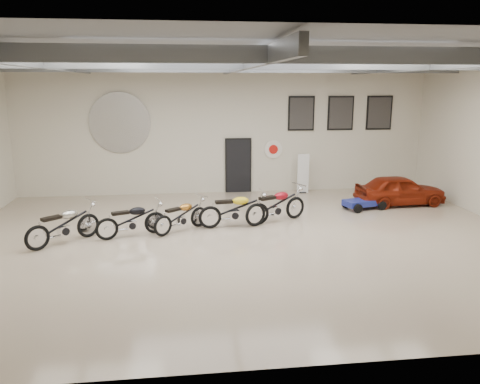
{
  "coord_description": "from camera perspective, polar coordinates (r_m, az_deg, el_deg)",
  "views": [
    {
      "loc": [
        -1.61,
        -12.22,
        4.23
      ],
      "look_at": [
        0.0,
        1.2,
        1.1
      ],
      "focal_mm": 35.0,
      "sensor_mm": 36.0,
      "label": 1
    }
  ],
  "objects": [
    {
      "name": "poster_right",
      "position": [
        19.81,
        16.61,
        9.24
      ],
      "size": [
        1.05,
        0.08,
        1.35
      ],
      "primitive_type": null,
      "color": "black",
      "rests_on": "back_wall"
    },
    {
      "name": "door",
      "position": [
        18.56,
        -0.21,
        3.18
      ],
      "size": [
        0.92,
        0.08,
        2.1
      ],
      "primitive_type": "cube",
      "color": "black",
      "rests_on": "back_wall"
    },
    {
      "name": "go_kart",
      "position": [
        16.78,
        15.32,
        -0.9
      ],
      "size": [
        1.92,
        1.24,
        0.64
      ],
      "primitive_type": null,
      "rotation": [
        0.0,
        0.0,
        0.27
      ],
      "color": "navy",
      "rests_on": "floor"
    },
    {
      "name": "logo_plaque",
      "position": [
        18.38,
        -14.44,
        8.17
      ],
      "size": [
        2.3,
        0.06,
        1.16
      ],
      "primitive_type": null,
      "color": "silver",
      "rests_on": "back_wall"
    },
    {
      "name": "motorcycle_gold",
      "position": [
        13.77,
        -7.17,
        -2.82
      ],
      "size": [
        1.85,
        1.62,
        0.98
      ],
      "primitive_type": null,
      "rotation": [
        0.0,
        0.0,
        0.66
      ],
      "color": "silver",
      "rests_on": "floor"
    },
    {
      "name": "motorcycle_yellow",
      "position": [
        14.09,
        -0.7,
        -2.08
      ],
      "size": [
        2.21,
        0.94,
        1.11
      ],
      "primitive_type": null,
      "rotation": [
        0.0,
        0.0,
        0.13
      ],
      "color": "silver",
      "rests_on": "floor"
    },
    {
      "name": "banner_stand",
      "position": [
        18.62,
        7.7,
        2.4
      ],
      "size": [
        0.46,
        0.2,
        1.66
      ],
      "primitive_type": null,
      "rotation": [
        0.0,
        0.0,
        -0.05
      ],
      "color": "white",
      "rests_on": "floor"
    },
    {
      "name": "motorcycle_silver",
      "position": [
        13.48,
        -20.75,
        -3.7
      ],
      "size": [
        2.0,
        1.88,
        1.09
      ],
      "primitive_type": null,
      "rotation": [
        0.0,
        0.0,
        0.73
      ],
      "color": "silver",
      "rests_on": "floor"
    },
    {
      "name": "ceiling",
      "position": [
        12.34,
        0.69,
        16.62
      ],
      "size": [
        16.0,
        12.0,
        0.01
      ],
      "primitive_type": "cube",
      "color": "slate",
      "rests_on": "back_wall"
    },
    {
      "name": "oil_sign",
      "position": [
        18.67,
        4.07,
        5.22
      ],
      "size": [
        0.72,
        0.1,
        0.72
      ],
      "primitive_type": null,
      "color": "white",
      "rests_on": "back_wall"
    },
    {
      "name": "poster_left",
      "position": [
        18.78,
        7.48,
        9.48
      ],
      "size": [
        1.05,
        0.08,
        1.35
      ],
      "primitive_type": null,
      "color": "black",
      "rests_on": "back_wall"
    },
    {
      "name": "motorcycle_red",
      "position": [
        14.58,
        4.4,
        -1.52
      ],
      "size": [
        2.28,
        1.58,
        1.15
      ],
      "primitive_type": null,
      "rotation": [
        0.0,
        0.0,
        0.45
      ],
      "color": "silver",
      "rests_on": "floor"
    },
    {
      "name": "poster_mid",
      "position": [
        19.24,
        12.17,
        9.39
      ],
      "size": [
        1.05,
        0.08,
        1.35
      ],
      "primitive_type": null,
      "color": "black",
      "rests_on": "back_wall"
    },
    {
      "name": "ceiling_beams",
      "position": [
        12.33,
        0.69,
        15.46
      ],
      "size": [
        15.8,
        11.8,
        0.32
      ],
      "primitive_type": null,
      "color": "slate",
      "rests_on": "ceiling"
    },
    {
      "name": "motorcycle_black",
      "position": [
        13.54,
        -13.12,
        -3.26
      ],
      "size": [
        2.05,
        1.25,
        1.02
      ],
      "primitive_type": null,
      "rotation": [
        0.0,
        0.0,
        0.35
      ],
      "color": "silver",
      "rests_on": "floor"
    },
    {
      "name": "back_wall",
      "position": [
        18.37,
        -1.8,
        7.63
      ],
      "size": [
        16.0,
        0.02,
        5.0
      ],
      "primitive_type": "cube",
      "color": "beige",
      "rests_on": "floor"
    },
    {
      "name": "vintage_car",
      "position": [
        17.62,
        18.92,
        0.24
      ],
      "size": [
        1.45,
        3.22,
        1.08
      ],
      "primitive_type": "imported",
      "rotation": [
        0.0,
        0.0,
        1.63
      ],
      "color": "maroon",
      "rests_on": "floor"
    },
    {
      "name": "floor",
      "position": [
        13.03,
        0.63,
        -5.91
      ],
      "size": [
        16.0,
        12.0,
        0.01
      ],
      "primitive_type": "cube",
      "color": "tan",
      "rests_on": "ground"
    }
  ]
}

